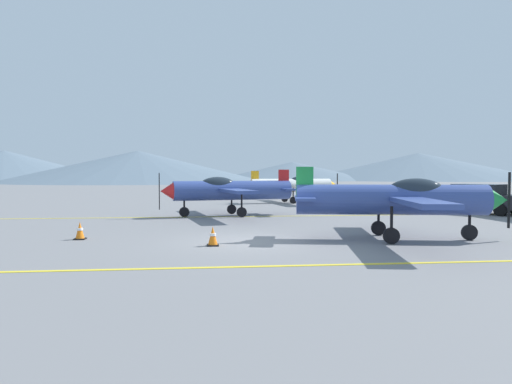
% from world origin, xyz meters
% --- Properties ---
extents(ground_plane, '(400.00, 400.00, 0.00)m').
position_xyz_m(ground_plane, '(0.00, 0.00, 0.00)').
color(ground_plane, slate).
extents(apron_line_near, '(80.00, 0.16, 0.01)m').
position_xyz_m(apron_line_near, '(0.00, -3.96, 0.01)').
color(apron_line_near, yellow).
rests_on(apron_line_near, ground_plane).
extents(apron_line_far, '(80.00, 0.16, 0.01)m').
position_xyz_m(apron_line_far, '(0.00, 8.53, 0.01)').
color(apron_line_far, yellow).
rests_on(apron_line_far, ground_plane).
extents(airplane_near, '(7.08, 8.09, 2.42)m').
position_xyz_m(airplane_near, '(4.90, -0.08, 1.36)').
color(airplane_near, '#33478C').
rests_on(airplane_near, ground_plane).
extents(airplane_mid, '(7.08, 8.08, 2.42)m').
position_xyz_m(airplane_mid, '(-0.36, 9.05, 1.36)').
color(airplane_mid, '#33478C').
rests_on(airplane_mid, ground_plane).
extents(airplane_far, '(7.07, 8.10, 2.42)m').
position_xyz_m(airplane_far, '(5.14, 19.27, 1.36)').
color(airplane_far, white).
rests_on(airplane_far, ground_plane).
extents(car_sedan, '(3.82, 4.60, 1.62)m').
position_xyz_m(car_sedan, '(13.61, 9.04, 0.84)').
color(car_sedan, black).
rests_on(car_sedan, ground_plane).
extents(traffic_cone_front, '(0.36, 0.36, 0.59)m').
position_xyz_m(traffic_cone_front, '(-5.63, 1.06, 0.29)').
color(traffic_cone_front, black).
rests_on(traffic_cone_front, ground_plane).
extents(traffic_cone_side, '(0.36, 0.36, 0.59)m').
position_xyz_m(traffic_cone_side, '(-1.25, -0.74, 0.29)').
color(traffic_cone_side, black).
rests_on(traffic_cone_side, ground_plane).
extents(hill_left, '(71.18, 71.18, 9.59)m').
position_xyz_m(hill_left, '(-64.50, 132.68, 4.79)').
color(hill_left, slate).
rests_on(hill_left, ground_plane).
extents(hill_centerleft, '(72.35, 72.35, 8.68)m').
position_xyz_m(hill_centerleft, '(-20.83, 112.93, 4.34)').
color(hill_centerleft, slate).
rests_on(hill_centerleft, ground_plane).
extents(hill_centerright, '(59.33, 59.33, 6.59)m').
position_xyz_m(hill_centerright, '(28.85, 145.37, 3.29)').
color(hill_centerright, slate).
rests_on(hill_centerright, ground_plane).
extents(hill_right, '(89.70, 89.70, 10.24)m').
position_xyz_m(hill_right, '(77.87, 148.99, 5.12)').
color(hill_right, slate).
rests_on(hill_right, ground_plane).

